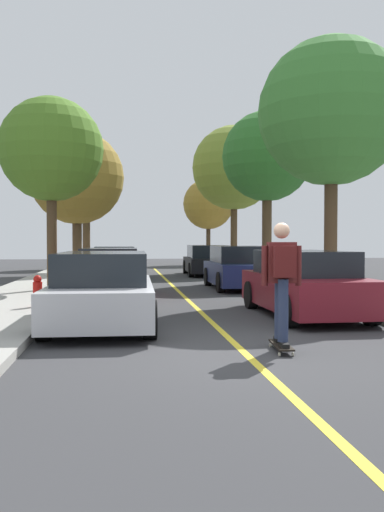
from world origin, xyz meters
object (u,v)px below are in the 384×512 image
at_px(parked_car_right_far, 207,260).
at_px(skateboard, 281,345).
at_px(skateboarder, 282,275).
at_px(parked_car_right_nearest, 304,284).
at_px(street_tree_left_nearest, 51,150).
at_px(street_tree_right_near, 267,157).
at_px(fire_hydrant, 38,291).
at_px(street_tree_right_farthest, 208,204).
at_px(street_tree_right_nearest, 332,113).
at_px(street_tree_left_near, 77,178).
at_px(parked_car_left_nearest, 103,289).
at_px(parked_car_left_far, 114,263).
at_px(street_tree_left_far, 86,197).
at_px(parked_car_left_near, 110,273).
at_px(street_tree_right_far, 234,168).

height_order(parked_car_right_far, skateboard, parked_car_right_far).
bearing_deg(skateboarder, parked_car_right_nearest, 66.63).
height_order(street_tree_left_nearest, street_tree_right_near, street_tree_right_near).
bearing_deg(fire_hydrant, street_tree_right_farthest, 72.39).
bearing_deg(street_tree_right_nearest, street_tree_left_nearest, 161.48).
distance_m(street_tree_right_nearest, skateboard, 8.87).
xyz_separation_m(street_tree_left_near, street_tree_right_farthest, (7.71, 10.13, -0.49)).
bearing_deg(parked_car_left_nearest, street_tree_right_near, 60.48).
height_order(street_tree_right_near, fire_hydrant, street_tree_right_near).
bearing_deg(parked_car_right_far, fire_hydrant, -114.55).
bearing_deg(street_tree_right_near, parked_car_right_far, 113.87).
bearing_deg(fire_hydrant, parked_car_left_nearest, -52.96).
height_order(street_tree_left_near, street_tree_right_near, street_tree_left_near).
bearing_deg(street_tree_right_nearest, parked_car_right_far, 99.37).
bearing_deg(street_tree_left_nearest, street_tree_right_nearest, -18.52).
distance_m(parked_car_left_far, street_tree_right_near, 7.46).
bearing_deg(fire_hydrant, street_tree_left_far, 90.73).
distance_m(parked_car_left_far, street_tree_left_far, 10.23).
relative_size(street_tree_right_nearest, skateboarder, 3.93).
distance_m(parked_car_left_near, street_tree_right_far, 13.72).
bearing_deg(skateboard, street_tree_left_far, 100.26).
xyz_separation_m(street_tree_left_nearest, skateboarder, (4.40, -9.19, -3.20)).
xyz_separation_m(street_tree_left_far, fire_hydrant, (0.25, -19.63, -3.59)).
bearing_deg(parked_car_left_near, parked_car_left_nearest, -89.99).
xyz_separation_m(parked_car_left_near, parked_car_right_nearest, (4.20, -4.66, 0.01)).
bearing_deg(parked_car_left_nearest, skateboarder, -46.12).
height_order(parked_car_right_nearest, street_tree_right_far, street_tree_right_far).
relative_size(parked_car_left_far, street_tree_left_far, 0.81).
bearing_deg(street_tree_right_nearest, street_tree_right_near, 90.00).
bearing_deg(parked_car_right_nearest, street_tree_left_far, 105.99).
xyz_separation_m(parked_car_right_far, street_tree_right_far, (1.75, 2.51, 4.59)).
distance_m(street_tree_left_nearest, fire_hydrant, 5.86).
distance_m(street_tree_left_near, skateboard, 19.11).
bearing_deg(street_tree_right_far, parked_car_left_far, -140.86).
bearing_deg(skateboard, parked_car_left_near, 107.88).
xyz_separation_m(street_tree_right_near, fire_hydrant, (-7.45, -8.52, -4.37)).
xyz_separation_m(street_tree_right_near, street_tree_right_farthest, (0.00, 14.96, -0.86)).
xyz_separation_m(parked_car_left_nearest, skateboard, (2.65, -2.72, -0.60)).
bearing_deg(street_tree_right_far, street_tree_left_far, 148.95).
bearing_deg(parked_car_left_far, skateboard, -79.87).
height_order(street_tree_right_near, skateboard, street_tree_right_near).
height_order(parked_car_left_nearest, street_tree_right_far, street_tree_right_far).
distance_m(street_tree_left_near, street_tree_right_farthest, 12.73).
height_order(street_tree_right_near, street_tree_right_far, street_tree_right_far).
relative_size(street_tree_left_nearest, street_tree_right_near, 0.88).
bearing_deg(street_tree_right_far, street_tree_right_nearest, -90.00).
height_order(parked_car_left_near, street_tree_left_near, street_tree_left_near).
bearing_deg(street_tree_right_near, fire_hydrant, -131.17).
relative_size(parked_car_right_far, street_tree_right_nearest, 0.62).
xyz_separation_m(skateboard, skateboarder, (-0.00, -0.03, 1.02)).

